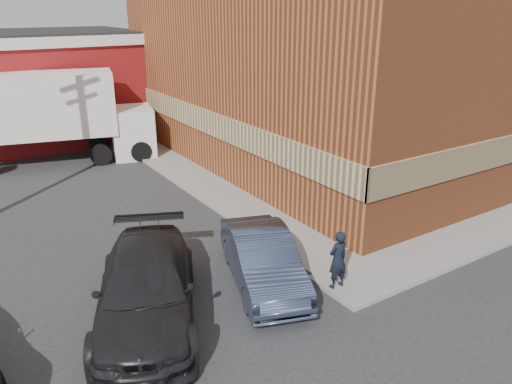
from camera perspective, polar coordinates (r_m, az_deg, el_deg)
ground at (r=13.88m, az=7.47°, el=-9.35°), size 90.00×90.00×0.00m
brick_building at (r=24.51m, az=9.74°, el=15.22°), size 14.25×18.25×9.36m
sidewalk_south at (r=18.77m, az=27.17°, el=-3.11°), size 16.00×1.80×0.12m
sidewalk_west at (r=21.09m, az=-7.14°, el=1.60°), size 1.80×18.00×0.12m
man at (r=12.80m, az=9.33°, el=-7.63°), size 0.57×0.37×1.55m
sedan at (r=13.03m, az=0.78°, el=-7.70°), size 2.87×4.59×1.43m
suv_b at (r=11.92m, az=-12.40°, el=-10.71°), size 4.25×5.89×1.58m
box_truck at (r=24.44m, az=-21.46°, el=8.54°), size 8.59×4.41×4.07m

